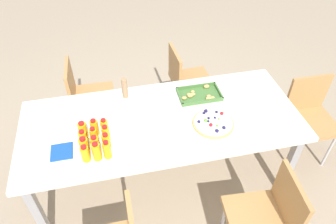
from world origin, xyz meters
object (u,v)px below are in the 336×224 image
object	(u,v)px
juice_bottle_4	(95,144)
juice_bottle_0	(85,154)
juice_bottle_2	(107,150)
chair_far_right	(186,78)
juice_bottle_6	(83,138)
chair_near_right	(268,214)
chair_far_left	(86,94)
juice_bottle_5	(106,141)
party_table	(162,125)
snack_tray	(199,95)
juice_bottle_3	(84,146)
juice_bottle_11	(104,127)
juice_bottle_8	(106,134)
juice_bottle_7	(94,135)
fruit_pizza	(213,123)
chair_end	(310,114)
juice_bottle_9	(83,130)
plate_stack	(162,129)
cardboard_tube	(125,88)
juice_bottle_1	(97,151)
juice_bottle_10	(94,127)
napkin_stack	(62,152)

from	to	relation	value
juice_bottle_4	juice_bottle_0	bearing A→B (deg)	-131.55
juice_bottle_2	chair_far_right	bearing A→B (deg)	52.19
chair_far_right	juice_bottle_6	bearing A→B (deg)	-49.42
chair_near_right	chair_far_left	bearing A→B (deg)	40.95
juice_bottle_0	chair_far_right	bearing A→B (deg)	47.67
juice_bottle_5	juice_bottle_6	size ratio (longest dim) A/B	1.03
party_table	snack_tray	world-z (taller)	snack_tray
juice_bottle_3	juice_bottle_11	size ratio (longest dim) A/B	1.00
chair_far_left	juice_bottle_8	size ratio (longest dim) A/B	5.96
chair_far_left	juice_bottle_8	bearing A→B (deg)	12.03
snack_tray	juice_bottle_11	bearing A→B (deg)	-161.78
juice_bottle_4	juice_bottle_7	distance (m)	0.08
juice_bottle_3	juice_bottle_4	xyz separation A→B (m)	(0.07, 0.00, -0.00)
juice_bottle_5	fruit_pizza	world-z (taller)	juice_bottle_5
chair_end	juice_bottle_5	size ratio (longest dim) A/B	6.14
juice_bottle_2	juice_bottle_7	world-z (taller)	juice_bottle_2
chair_far_left	snack_tray	world-z (taller)	chair_far_left
juice_bottle_9	chair_near_right	bearing A→B (deg)	-32.84
juice_bottle_8	juice_bottle_9	bearing A→B (deg)	155.69
party_table	plate_stack	distance (m)	0.15
fruit_pizza	snack_tray	bearing A→B (deg)	90.68
juice_bottle_3	juice_bottle_5	world-z (taller)	juice_bottle_3
party_table	cardboard_tube	bearing A→B (deg)	126.23
chair_near_right	juice_bottle_9	distance (m)	1.40
chair_far_right	plate_stack	bearing A→B (deg)	-27.89
juice_bottle_5	juice_bottle_11	size ratio (longest dim) A/B	0.98
juice_bottle_4	juice_bottle_6	world-z (taller)	same
chair_far_left	juice_bottle_11	xyz separation A→B (m)	(0.17, -0.83, 0.32)
juice_bottle_11	juice_bottle_1	bearing A→B (deg)	-106.59
chair_end	snack_tray	xyz separation A→B (m)	(-1.01, 0.16, 0.27)
snack_tray	juice_bottle_10	bearing A→B (deg)	-163.63
chair_near_right	chair_far_right	size ratio (longest dim) A/B	1.00
juice_bottle_3	juice_bottle_5	bearing A→B (deg)	3.30
juice_bottle_4	juice_bottle_9	world-z (taller)	juice_bottle_9
juice_bottle_6	fruit_pizza	xyz separation A→B (m)	(0.95, -0.01, -0.05)
juice_bottle_11	juice_bottle_3	bearing A→B (deg)	-134.13
snack_tray	juice_bottle_0	bearing A→B (deg)	-152.68
juice_bottle_4	juice_bottle_7	bearing A→B (deg)	92.41
fruit_pizza	snack_tray	size ratio (longest dim) A/B	0.89
juice_bottle_0	juice_bottle_11	world-z (taller)	juice_bottle_11
chair_near_right	juice_bottle_9	size ratio (longest dim) A/B	5.92
juice_bottle_2	plate_stack	size ratio (longest dim) A/B	0.71
juice_bottle_10	juice_bottle_0	bearing A→B (deg)	-107.29
chair_far_right	cardboard_tube	distance (m)	0.89
chair_far_left	juice_bottle_0	distance (m)	1.10
fruit_pizza	juice_bottle_8	bearing A→B (deg)	179.02
juice_bottle_7	napkin_stack	world-z (taller)	juice_bottle_7
juice_bottle_7	cardboard_tube	world-z (taller)	cardboard_tube
chair_far_left	juice_bottle_4	bearing A→B (deg)	6.60
party_table	juice_bottle_11	bearing A→B (deg)	-172.53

